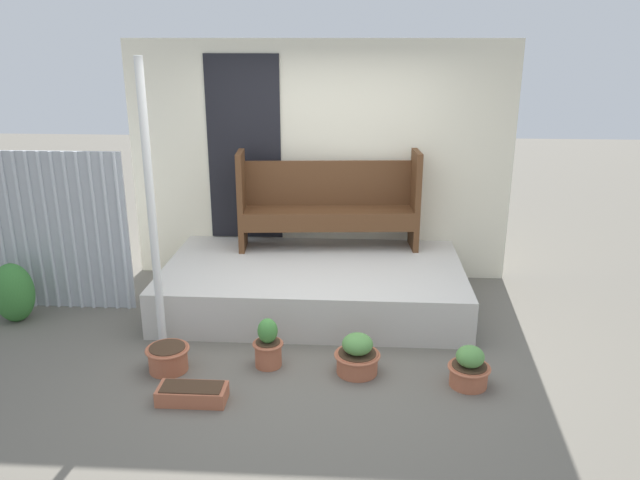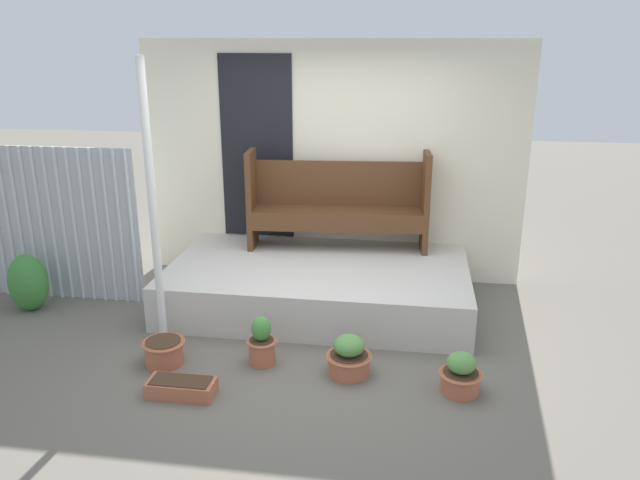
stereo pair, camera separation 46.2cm
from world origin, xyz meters
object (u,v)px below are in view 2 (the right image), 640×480
support_post (153,208)px  flower_pot_right (349,357)px  flower_pot_far_right (461,375)px  planter_box_rect (181,387)px  bench (338,200)px  flower_pot_left (164,351)px  shrub_by_fence (28,283)px  flower_pot_middle (262,343)px

support_post → flower_pot_right: 2.07m
flower_pot_far_right → planter_box_rect: (-2.11, -0.36, -0.08)m
bench → flower_pot_right: bench is taller
bench → flower_pot_left: (-1.22, -1.96, -0.85)m
flower_pot_far_right → shrub_by_fence: shrub_by_fence is taller
planter_box_rect → shrub_by_fence: bearing=148.2°
support_post → shrub_by_fence: support_post is taller
support_post → planter_box_rect: (0.49, -0.85, -1.18)m
support_post → planter_box_rect: support_post is taller
support_post → flower_pot_middle: support_post is taller
flower_pot_right → flower_pot_far_right: flower_pot_right is taller
flower_pot_far_right → planter_box_rect: size_ratio=0.65×
support_post → shrub_by_fence: (-1.56, 0.42, -0.95)m
flower_pot_right → planter_box_rect: bearing=-157.8°
flower_pot_right → shrub_by_fence: 3.38m
flower_pot_left → flower_pot_middle: 0.82m
flower_pot_middle → flower_pot_left: bearing=-171.4°
flower_pot_middle → flower_pot_far_right: bearing=-7.3°
flower_pot_far_right → shrub_by_fence: (-4.16, 0.91, 0.15)m
flower_pot_far_right → flower_pot_right: bearing=170.8°
shrub_by_fence → bench: bearing=21.0°
support_post → flower_pot_middle: 1.47m
bench → planter_box_rect: size_ratio=3.71×
bench → support_post: bearing=-136.3°
flower_pot_right → flower_pot_far_right: (0.88, -0.14, -0.00)m
flower_pot_left → shrub_by_fence: shrub_by_fence is taller
bench → flower_pot_left: bench is taller
shrub_by_fence → flower_pot_left: bearing=-25.5°
flower_pot_middle → flower_pot_right: (0.74, -0.06, -0.04)m
flower_pot_middle → planter_box_rect: bearing=-131.1°
support_post → flower_pot_left: support_post is taller
shrub_by_fence → flower_pot_middle: bearing=-15.5°
flower_pot_left → flower_pot_right: size_ratio=0.95×
flower_pot_left → flower_pot_right: 1.55m
bench → shrub_by_fence: bearing=-163.6°
planter_box_rect → flower_pot_far_right: bearing=9.7°
support_post → flower_pot_right: support_post is taller
flower_pot_far_right → shrub_by_fence: size_ratio=0.58×
support_post → flower_pot_far_right: bearing=-10.6°
support_post → shrub_by_fence: 1.88m
flower_pot_left → flower_pot_middle: bearing=8.6°
flower_pot_far_right → planter_box_rect: flower_pot_far_right is taller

